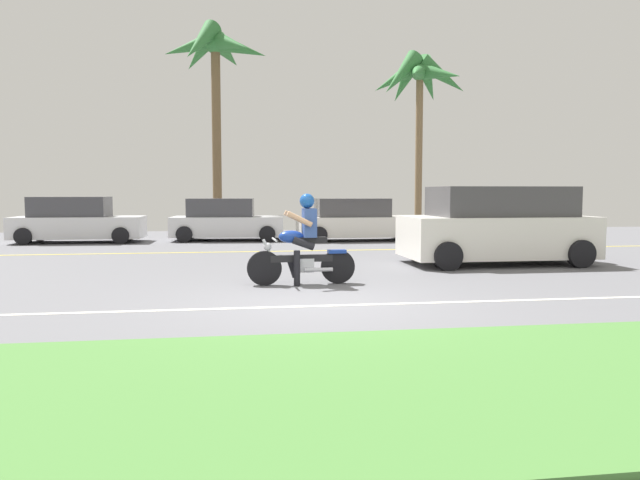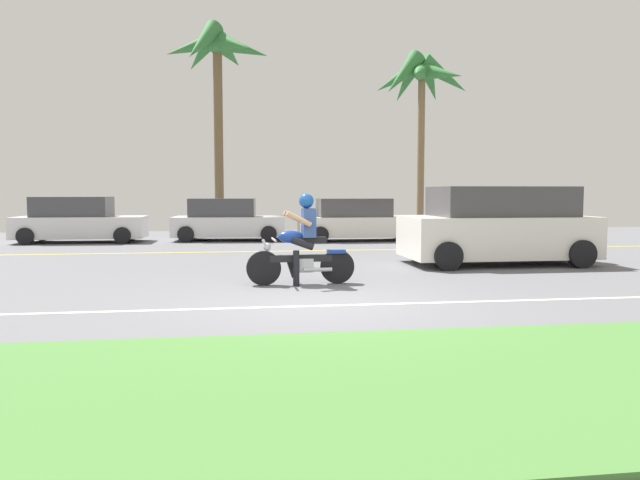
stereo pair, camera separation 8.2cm
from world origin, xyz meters
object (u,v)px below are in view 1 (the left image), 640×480
motorcyclist (302,246)px  parked_car_2 (357,221)px  parked_car_0 (76,221)px  palm_tree_0 (215,57)px  suv_nearby (498,226)px  palm_tree_1 (419,81)px  parked_car_1 (226,221)px

motorcyclist → parked_car_2: 10.29m
parked_car_0 → motorcyclist: bearing=-58.1°
parked_car_0 → palm_tree_0: size_ratio=0.51×
suv_nearby → palm_tree_0: (-6.86, 11.28, 6.20)m
parked_car_2 → palm_tree_1: 7.70m
parked_car_2 → palm_tree_0: bearing=141.1°
motorcyclist → parked_car_1: size_ratio=0.50×
parked_car_0 → palm_tree_0: 8.59m
motorcyclist → parked_car_0: 12.31m
motorcyclist → palm_tree_0: 15.33m
palm_tree_0 → parked_car_2: bearing=-38.9°
motorcyclist → parked_car_1: motorcyclist is taller
palm_tree_0 → palm_tree_1: size_ratio=1.11×
motorcyclist → palm_tree_0: size_ratio=0.24×
parked_car_1 → parked_car_0: bearing=-178.0°
parked_car_2 → palm_tree_1: bearing=48.7°
suv_nearby → parked_car_2: suv_nearby is taller
suv_nearby → parked_car_1: size_ratio=1.14×
parked_car_0 → parked_car_1: (5.05, 0.18, -0.03)m
parked_car_1 → palm_tree_1: bearing=21.0°
motorcyclist → palm_tree_1: 16.23m
parked_car_0 → parked_car_1: bearing=2.0°
motorcyclist → palm_tree_0: (-1.84, 13.82, 6.38)m
parked_car_0 → parked_car_2: 9.67m
suv_nearby → parked_car_2: 7.51m
palm_tree_1 → suv_nearby: bearing=-97.9°
suv_nearby → parked_car_1: (-6.49, 8.09, -0.20)m
palm_tree_0 → parked_car_0: bearing=-144.2°
parked_car_0 → palm_tree_1: (13.09, 3.27, 5.64)m
parked_car_1 → parked_car_2: same height
parked_car_1 → parked_car_2: (4.60, -0.83, 0.00)m
motorcyclist → parked_car_2: size_ratio=0.46×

